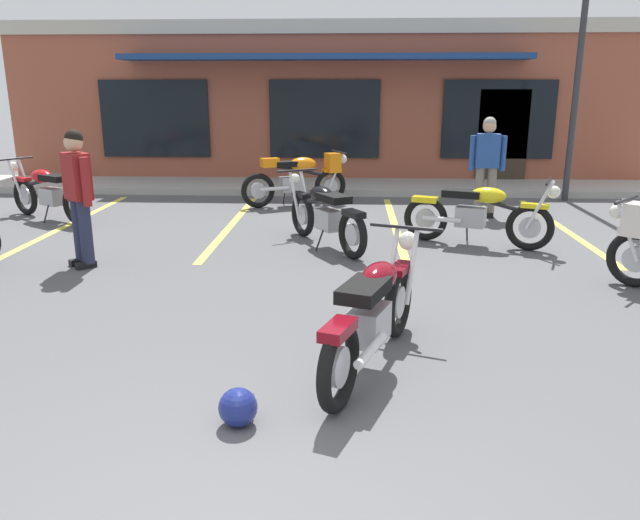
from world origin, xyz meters
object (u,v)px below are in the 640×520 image
at_px(motorcycle_red_sportbike, 301,177).
at_px(motorcycle_black_cruiser, 48,192).
at_px(motorcycle_orange_scrambler, 478,213).
at_px(helmet_on_pavement, 238,407).
at_px(person_in_black_shirt, 487,161).
at_px(motorcycle_silver_naked, 325,214).
at_px(person_in_shorts_foreground, 78,190).
at_px(motorcycle_foreground_classic, 374,312).
at_px(parking_lot_lamp_post, 587,12).

xyz_separation_m(motorcycle_red_sportbike, motorcycle_black_cruiser, (-4.10, -1.56, -0.07)).
xyz_separation_m(motorcycle_orange_scrambler, helmet_on_pavement, (-2.50, -4.96, -0.33)).
relative_size(motorcycle_black_cruiser, motorcycle_orange_scrambler, 0.93).
bearing_deg(motorcycle_orange_scrambler, motorcycle_black_cruiser, 168.11).
bearing_deg(motorcycle_red_sportbike, person_in_black_shirt, -16.41).
bearing_deg(motorcycle_silver_naked, helmet_on_pavement, -94.51).
bearing_deg(person_in_shorts_foreground, motorcycle_black_cruiser, 122.56).
relative_size(motorcycle_foreground_classic, person_in_black_shirt, 1.21).
relative_size(motorcycle_silver_naked, motorcycle_orange_scrambler, 0.93).
distance_m(motorcycle_foreground_classic, person_in_shorts_foreground, 4.45).
distance_m(motorcycle_foreground_classic, parking_lot_lamp_post, 9.13).
distance_m(person_in_shorts_foreground, parking_lot_lamp_post, 9.31).
bearing_deg(motorcycle_black_cruiser, person_in_black_shirt, 4.73).
xyz_separation_m(motorcycle_foreground_classic, motorcycle_red_sportbike, (-1.13, 7.01, 0.07)).
height_order(motorcycle_red_sportbike, motorcycle_orange_scrambler, same).
relative_size(motorcycle_silver_naked, person_in_black_shirt, 1.12).
xyz_separation_m(motorcycle_red_sportbike, parking_lot_lamp_post, (5.15, 0.63, 2.92)).
height_order(motorcycle_black_cruiser, helmet_on_pavement, motorcycle_black_cruiser).
height_order(person_in_black_shirt, helmet_on_pavement, person_in_black_shirt).
xyz_separation_m(person_in_black_shirt, parking_lot_lamp_post, (1.92, 1.58, 2.50)).
distance_m(helmet_on_pavement, parking_lot_lamp_post, 10.44).
distance_m(motorcycle_black_cruiser, motorcycle_silver_naked, 4.95).
distance_m(motorcycle_black_cruiser, person_in_shorts_foreground, 3.27).
xyz_separation_m(motorcycle_red_sportbike, motorcycle_orange_scrambler, (2.72, -2.99, -0.07)).
distance_m(motorcycle_red_sportbike, person_in_black_shirt, 3.39).
height_order(motorcycle_orange_scrambler, person_in_black_shirt, person_in_black_shirt).
height_order(motorcycle_orange_scrambler, person_in_shorts_foreground, person_in_shorts_foreground).
distance_m(person_in_shorts_foreground, helmet_on_pavement, 4.55).
xyz_separation_m(motorcycle_foreground_classic, helmet_on_pavement, (-0.92, -0.94, -0.33)).
distance_m(motorcycle_foreground_classic, motorcycle_orange_scrambler, 4.32).
bearing_deg(motorcycle_black_cruiser, person_in_shorts_foreground, -57.44).
xyz_separation_m(motorcycle_black_cruiser, person_in_shorts_foreground, (1.74, -2.73, 0.49)).
relative_size(motorcycle_red_sportbike, motorcycle_silver_naked, 1.04).
height_order(motorcycle_black_cruiser, person_in_black_shirt, person_in_black_shirt).
xyz_separation_m(motorcycle_silver_naked, motorcycle_orange_scrambler, (2.13, 0.16, 0.00)).
bearing_deg(motorcycle_red_sportbike, parking_lot_lamp_post, 6.95).
height_order(helmet_on_pavement, parking_lot_lamp_post, parking_lot_lamp_post).
height_order(person_in_black_shirt, person_in_shorts_foreground, same).
xyz_separation_m(motorcycle_black_cruiser, motorcycle_silver_naked, (4.69, -1.59, 0.00)).
xyz_separation_m(motorcycle_foreground_classic, motorcycle_orange_scrambler, (1.59, 4.02, 0.00)).
distance_m(motorcycle_red_sportbike, person_in_shorts_foreground, 4.91).
xyz_separation_m(person_in_black_shirt, helmet_on_pavement, (-3.01, -7.00, -0.82)).
bearing_deg(motorcycle_red_sportbike, motorcycle_orange_scrambler, -47.75).
xyz_separation_m(motorcycle_silver_naked, parking_lot_lamp_post, (4.56, 3.78, 2.99)).
relative_size(person_in_black_shirt, parking_lot_lamp_post, 0.31).
height_order(motorcycle_foreground_classic, motorcycle_silver_naked, same).
xyz_separation_m(helmet_on_pavement, parking_lot_lamp_post, (4.93, 8.58, 3.32)).
relative_size(motorcycle_foreground_classic, helmet_on_pavement, 7.78).
height_order(motorcycle_foreground_classic, person_in_black_shirt, person_in_black_shirt).
xyz_separation_m(motorcycle_red_sportbike, helmet_on_pavement, (0.21, -7.95, -0.40)).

